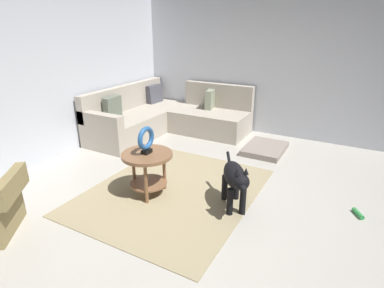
% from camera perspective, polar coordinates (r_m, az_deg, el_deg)
% --- Properties ---
extents(ground_plane, '(6.00, 6.00, 0.10)m').
position_cam_1_polar(ground_plane, '(3.54, 5.14, -13.16)').
color(ground_plane, '#B7B2A8').
extents(wall_back, '(6.00, 0.12, 2.70)m').
position_cam_1_polar(wall_back, '(4.92, -28.09, 11.86)').
color(wall_back, silver).
rests_on(wall_back, ground_plane).
extents(wall_right, '(0.12, 6.00, 2.70)m').
position_cam_1_polar(wall_right, '(5.78, 17.93, 14.33)').
color(wall_right, silver).
rests_on(wall_right, ground_plane).
extents(area_rug, '(2.30, 1.90, 0.01)m').
position_cam_1_polar(area_rug, '(3.90, -3.45, -8.63)').
color(area_rug, tan).
rests_on(area_rug, ground_plane).
extents(sectional_couch, '(2.20, 2.25, 0.88)m').
position_cam_1_polar(sectional_couch, '(5.89, -4.86, 4.83)').
color(sectional_couch, '#B2A899').
rests_on(sectional_couch, ground_plane).
extents(side_table, '(0.60, 0.60, 0.54)m').
position_cam_1_polar(side_table, '(3.69, -8.22, -3.46)').
color(side_table, brown).
rests_on(side_table, ground_plane).
extents(torus_sculpture, '(0.28, 0.08, 0.33)m').
position_cam_1_polar(torus_sculpture, '(3.58, -8.47, 0.82)').
color(torus_sculpture, black).
rests_on(torus_sculpture, side_table).
extents(dog_bed_mat, '(0.80, 0.60, 0.09)m').
position_cam_1_polar(dog_bed_mat, '(5.19, 13.27, -0.84)').
color(dog_bed_mat, gray).
rests_on(dog_bed_mat, ground_plane).
extents(dog, '(0.73, 0.51, 0.63)m').
position_cam_1_polar(dog, '(3.41, 7.95, -6.38)').
color(dog, black).
rests_on(dog, ground_plane).
extents(dog_toy_rope, '(0.17, 0.13, 0.05)m').
position_cam_1_polar(dog_toy_rope, '(3.89, 28.28, -11.21)').
color(dog_toy_rope, green).
rests_on(dog_toy_rope, ground_plane).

